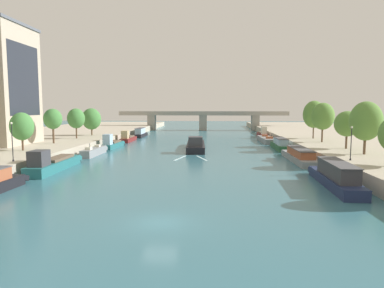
% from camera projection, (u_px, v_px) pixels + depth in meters
% --- Properties ---
extents(ground_plane, '(400.00, 400.00, 0.00)m').
position_uv_depth(ground_plane, '(160.00, 222.00, 25.64)').
color(ground_plane, '#336675').
extents(quay_left, '(36.00, 170.00, 1.81)m').
position_uv_depth(quay_left, '(38.00, 140.00, 82.42)').
color(quay_left, '#B2A893').
rests_on(quay_left, ground).
extents(quay_right, '(36.00, 170.00, 1.81)m').
position_uv_depth(quay_right, '(364.00, 142.00, 77.89)').
color(quay_right, '#B2A893').
rests_on(quay_right, ground).
extents(barge_midriver, '(4.18, 17.80, 3.03)m').
position_uv_depth(barge_midriver, '(196.00, 145.00, 70.28)').
color(barge_midriver, black).
rests_on(barge_midriver, ground).
extents(wake_behind_barge, '(5.59, 6.01, 0.03)m').
position_uv_depth(wake_behind_barge, '(191.00, 158.00, 58.38)').
color(wake_behind_barge, '#A5D1DB').
rests_on(wake_behind_barge, ground).
extents(moored_boat_left_midway, '(2.74, 13.63, 3.20)m').
position_uv_depth(moored_boat_left_midway, '(53.00, 163.00, 46.69)').
color(moored_boat_left_midway, '#23666B').
rests_on(moored_boat_left_midway, ground).
extents(moored_boat_left_end, '(1.73, 10.16, 2.40)m').
position_uv_depth(moored_boat_left_end, '(94.00, 151.00, 62.11)').
color(moored_boat_left_end, gray).
rests_on(moored_boat_left_end, ground).
extents(moored_boat_left_lone, '(2.27, 10.84, 3.08)m').
position_uv_depth(moored_boat_left_lone, '(112.00, 144.00, 73.65)').
color(moored_boat_left_lone, '#23666B').
rests_on(moored_boat_left_lone, ground).
extents(moored_boat_left_downstream, '(2.18, 10.64, 2.90)m').
position_uv_depth(moored_boat_left_downstream, '(128.00, 138.00, 87.07)').
color(moored_boat_left_downstream, maroon).
rests_on(moored_boat_left_downstream, ground).
extents(moored_boat_left_upstream, '(2.31, 11.39, 2.61)m').
position_uv_depth(moored_boat_left_upstream, '(141.00, 133.00, 101.55)').
color(moored_boat_left_upstream, black).
rests_on(moored_boat_left_upstream, ground).
extents(moored_boat_right_second, '(2.94, 14.33, 2.75)m').
position_uv_depth(moored_boat_right_second, '(335.00, 176.00, 37.19)').
color(moored_boat_right_second, '#1E284C').
rests_on(moored_boat_right_second, ground).
extents(moored_boat_right_gap_after, '(2.66, 15.54, 2.15)m').
position_uv_depth(moored_boat_right_gap_after, '(299.00, 156.00, 54.86)').
color(moored_boat_right_gap_after, gray).
rests_on(moored_boat_right_gap_after, ground).
extents(moored_boat_right_end, '(2.35, 12.50, 2.36)m').
position_uv_depth(moored_boat_right_end, '(280.00, 144.00, 70.98)').
color(moored_boat_right_end, '#235633').
rests_on(moored_boat_right_end, ground).
extents(moored_boat_right_lone, '(3.08, 13.88, 2.29)m').
position_uv_depth(moored_boat_right_lone, '(267.00, 140.00, 85.98)').
color(moored_boat_right_lone, gray).
rests_on(moored_boat_right_lone, ground).
extents(moored_boat_right_near, '(1.93, 10.24, 3.37)m').
position_uv_depth(moored_boat_right_near, '(262.00, 134.00, 98.33)').
color(moored_boat_right_near, maroon).
rests_on(moored_boat_right_near, ground).
extents(tree_left_by_lamp, '(3.56, 3.56, 5.87)m').
position_uv_depth(tree_left_by_lamp, '(22.00, 126.00, 53.73)').
color(tree_left_by_lamp, brown).
rests_on(tree_left_by_lamp, quay_left).
extents(tree_left_far, '(3.35, 3.35, 6.41)m').
position_uv_depth(tree_left_far, '(53.00, 119.00, 64.65)').
color(tree_left_far, brown).
rests_on(tree_left_far, quay_left).
extents(tree_left_nearest, '(3.70, 3.70, 6.44)m').
position_uv_depth(tree_left_nearest, '(76.00, 118.00, 75.07)').
color(tree_left_nearest, brown).
rests_on(tree_left_nearest, quay_left).
extents(tree_left_midway, '(4.50, 4.50, 6.48)m').
position_uv_depth(tree_left_midway, '(91.00, 119.00, 83.81)').
color(tree_left_midway, brown).
rests_on(tree_left_midway, quay_left).
extents(tree_right_by_lamp, '(4.46, 4.46, 7.48)m').
position_uv_depth(tree_right_by_lamp, '(366.00, 121.00, 49.11)').
color(tree_right_by_lamp, brown).
rests_on(tree_right_by_lamp, quay_right).
extents(tree_right_distant, '(4.00, 4.00, 6.07)m').
position_uv_depth(tree_right_distant, '(347.00, 124.00, 56.03)').
color(tree_right_distant, brown).
rests_on(tree_right_distant, quay_right).
extents(tree_right_past_mid, '(4.29, 4.29, 7.54)m').
position_uv_depth(tree_right_past_mid, '(323.00, 116.00, 66.71)').
color(tree_right_past_mid, brown).
rests_on(tree_right_past_mid, quay_right).
extents(tree_right_midway, '(4.59, 4.59, 8.10)m').
position_uv_depth(tree_right_midway, '(314.00, 114.00, 74.93)').
color(tree_right_midway, brown).
rests_on(tree_right_midway, quay_right).
extents(lamppost_left_bank, '(0.28, 0.28, 4.83)m').
position_uv_depth(lamppost_left_bank, '(12.00, 140.00, 42.80)').
color(lamppost_left_bank, black).
rests_on(lamppost_left_bank, quay_left).
extents(lamppost_right_bank, '(0.28, 0.28, 4.29)m').
position_uv_depth(lamppost_right_bank, '(351.00, 142.00, 43.69)').
color(lamppost_right_bank, black).
rests_on(lamppost_right_bank, quay_right).
extents(bridge_far, '(62.74, 4.40, 7.10)m').
position_uv_depth(bridge_far, '(203.00, 118.00, 130.73)').
color(bridge_far, gray).
rests_on(bridge_far, ground).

